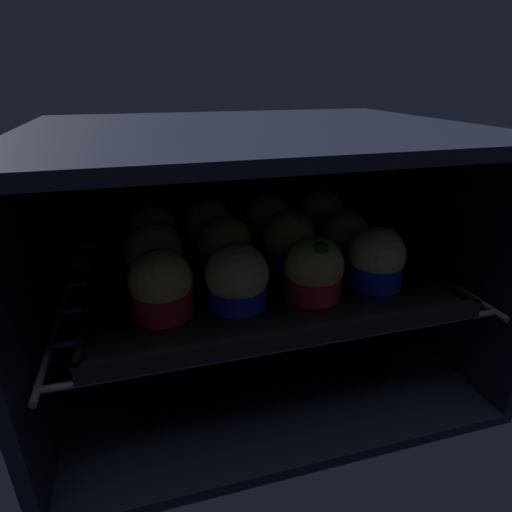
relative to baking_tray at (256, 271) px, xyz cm
name	(u,v)px	position (x,y,z in cm)	size (l,w,h in cm)	color
oven_cavity	(247,244)	(0.00, 5.45, 2.33)	(59.00, 47.00, 37.00)	black
oven_rack	(254,274)	(0.00, 1.20, -1.07)	(54.80, 42.00, 0.80)	#444756
baking_tray	(256,271)	(0.00, 0.00, 0.00)	(46.97, 37.38, 2.20)	black
muffin_row0_col0	(161,286)	(-14.17, -9.25, 4.22)	(7.43, 7.43, 8.21)	red
muffin_row0_col1	(237,279)	(-5.07, -9.51, 4.00)	(7.83, 7.83, 8.03)	#1928B7
muffin_row0_col2	(314,270)	(4.88, -9.93, 4.10)	(7.60, 7.60, 7.99)	red
muffin_row0_col3	(376,260)	(14.13, -9.36, 4.25)	(7.48, 7.48, 8.19)	#1928B7
muffin_row1_col0	(155,255)	(-14.37, -0.23, 4.39)	(7.72, 7.72, 8.52)	#0C8C84
muffin_row1_col1	(225,247)	(-4.55, 0.15, 4.36)	(7.50, 7.50, 8.46)	#7A238C
muffin_row1_col2	(288,241)	(4.91, -0.24, 4.40)	(7.78, 7.78, 8.51)	#1928B7
muffin_row1_col3	(345,238)	(14.14, -0.26, 3.90)	(7.17, 7.17, 7.70)	#0C8C84
muffin_row2_col0	(153,233)	(-14.15, 9.55, 4.07)	(7.70, 7.70, 8.02)	#1928B7
muffin_row2_col1	(209,227)	(-5.15, 9.92, 4.09)	(7.63, 7.63, 8.46)	#0C8C84
muffin_row2_col2	(268,221)	(4.68, 9.33, 4.46)	(7.46, 7.46, 8.73)	#1928B7
muffin_row2_col3	(320,216)	(14.11, 9.23, 4.46)	(7.62, 7.62, 8.53)	red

